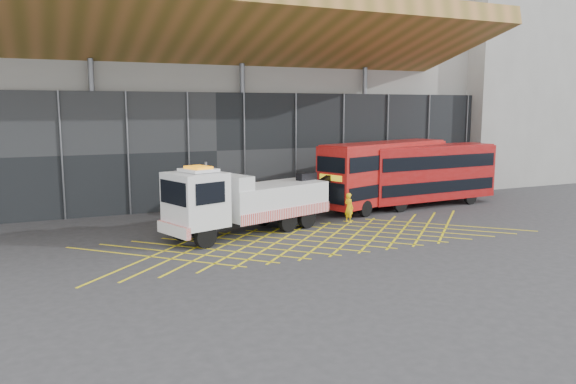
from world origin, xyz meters
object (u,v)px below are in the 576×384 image
bus_towed (385,172)px  worker (349,208)px  recovery_truck (245,201)px  bus_second (429,172)px

bus_towed → worker: bus_towed is taller
recovery_truck → bus_second: bearing=-5.7°
worker → recovery_truck: bearing=78.7°
recovery_truck → worker: (6.92, 0.49, -0.97)m
recovery_truck → bus_towed: (11.75, 3.84, 0.67)m
recovery_truck → bus_towed: bus_towed is taller
recovery_truck → worker: recovery_truck is taller
recovery_truck → bus_second: size_ratio=1.07×
bus_second → worker: size_ratio=5.95×
bus_second → worker: bus_second is taller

